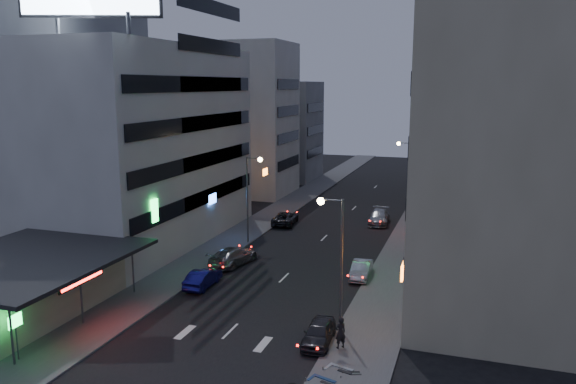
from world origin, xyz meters
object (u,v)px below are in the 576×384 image
at_px(parked_car_left, 285,218).
at_px(road_car_blue, 203,278).
at_px(scooter_silver_a, 346,380).
at_px(scooter_black_a, 318,379).
at_px(person, 340,333).
at_px(parked_car_right_mid, 361,270).
at_px(scooter_silver_b, 355,359).
at_px(road_car_silver, 233,256).
at_px(parked_car_right_far, 379,217).
at_px(scooter_blue, 338,371).
at_px(scooter_black_b, 360,362).
at_px(parked_car_right_near, 319,333).

bearing_deg(parked_car_left, road_car_blue, 84.28).
relative_size(parked_car_left, road_car_blue, 1.21).
bearing_deg(scooter_silver_a, scooter_black_a, 85.32).
bearing_deg(scooter_black_a, person, 6.33).
xyz_separation_m(parked_car_right_mid, road_car_blue, (-10.60, -5.60, 0.02)).
xyz_separation_m(parked_car_right_mid, scooter_black_a, (1.26, -16.88, 0.11)).
xyz_separation_m(scooter_black_a, scooter_silver_b, (1.25, 2.53, 0.01)).
relative_size(parked_car_left, road_car_silver, 0.94).
distance_m(parked_car_right_mid, road_car_silver, 10.60).
bearing_deg(parked_car_left, road_car_silver, 84.62).
relative_size(parked_car_right_far, scooter_silver_b, 2.40).
height_order(scooter_blue, scooter_black_b, scooter_blue).
relative_size(scooter_silver_a, scooter_black_b, 1.15).
relative_size(parked_car_left, scooter_silver_a, 2.60).
relative_size(parked_car_right_near, road_car_silver, 0.76).
xyz_separation_m(parked_car_right_near, parked_car_right_far, (-1.40, 29.23, 0.06)).
bearing_deg(person, scooter_silver_b, 76.51).
relative_size(parked_car_right_mid, road_car_blue, 0.98).
height_order(parked_car_right_far, scooter_black_a, parked_car_right_far).
distance_m(parked_car_right_near, scooter_silver_a, 5.39).
distance_m(person, scooter_silver_b, 2.58).
relative_size(parked_car_left, person, 2.66).
distance_m(parked_car_right_mid, scooter_silver_b, 14.57).
xyz_separation_m(parked_car_left, road_car_blue, (0.30, -19.64, -0.01)).
bearing_deg(scooter_black_a, parked_car_right_mid, 10.14).
distance_m(road_car_silver, scooter_black_a, 20.49).
distance_m(person, scooter_black_b, 2.72).
relative_size(scooter_black_a, scooter_black_b, 1.28).
distance_m(parked_car_right_mid, parked_car_left, 17.77).
bearing_deg(parked_car_right_far, scooter_black_a, -89.69).
relative_size(parked_car_right_mid, parked_car_right_far, 0.78).
xyz_separation_m(parked_car_left, scooter_black_a, (12.16, -30.91, 0.08)).
bearing_deg(scooter_black_b, person, 14.68).
xyz_separation_m(parked_car_right_mid, scooter_blue, (1.93, -15.75, 0.09)).
xyz_separation_m(parked_car_right_mid, road_car_silver, (-10.60, -0.17, 0.10)).
bearing_deg(scooter_black_b, scooter_silver_b, 74.82).
distance_m(parked_car_left, scooter_silver_b, 31.39).
height_order(scooter_silver_a, scooter_blue, scooter_blue).
height_order(parked_car_right_near, road_car_blue, parked_car_right_near).
xyz_separation_m(parked_car_right_near, parked_car_left, (-10.77, 25.78, 0.01)).
height_order(road_car_silver, scooter_black_a, road_car_silver).
bearing_deg(road_car_silver, road_car_blue, 101.49).
height_order(scooter_black_a, scooter_blue, scooter_black_a).
relative_size(parked_car_left, scooter_silver_b, 2.32).
relative_size(scooter_black_b, scooter_silver_b, 0.78).
height_order(parked_car_right_far, road_car_silver, road_car_silver).
distance_m(road_car_silver, scooter_blue, 19.99).
height_order(parked_car_left, scooter_silver_a, parked_car_left).
xyz_separation_m(parked_car_right_far, road_car_silver, (-9.07, -17.65, 0.02)).
xyz_separation_m(parked_car_right_near, scooter_silver_b, (2.64, -2.60, 0.10)).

